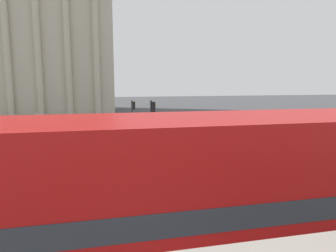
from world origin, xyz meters
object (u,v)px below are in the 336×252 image
(traffic_light_near, at_px, (79,145))
(double_decker_bus, at_px, (218,203))
(pedestrian_blue, at_px, (88,124))
(pedestrian_olive, at_px, (37,120))
(plaza_building_left, at_px, (33,32))
(pedestrian_yellow, at_px, (49,129))
(traffic_light_mid, at_px, (152,120))
(traffic_light_far, at_px, (133,113))
(car_white, at_px, (206,125))

(traffic_light_near, bearing_deg, double_decker_bus, -64.63)
(pedestrian_blue, height_order, pedestrian_olive, pedestrian_blue)
(double_decker_bus, height_order, plaza_building_left, plaza_building_left)
(pedestrian_olive, relative_size, pedestrian_yellow, 0.95)
(pedestrian_olive, bearing_deg, pedestrian_yellow, 117.48)
(double_decker_bus, bearing_deg, pedestrian_blue, 100.43)
(double_decker_bus, distance_m, plaza_building_left, 49.71)
(traffic_light_mid, relative_size, traffic_light_far, 1.12)
(car_white, xyz_separation_m, pedestrian_yellow, (-14.53, -1.37, 0.34))
(car_white, bearing_deg, traffic_light_near, 55.18)
(plaza_building_left, distance_m, pedestrian_blue, 27.65)
(traffic_light_mid, bearing_deg, plaza_building_left, 112.22)
(car_white, bearing_deg, double_decker_bus, 72.43)
(traffic_light_mid, bearing_deg, car_white, 50.84)
(traffic_light_near, distance_m, car_white, 18.87)
(traffic_light_near, xyz_separation_m, car_white, (11.16, 15.13, -1.62))
(plaza_building_left, height_order, car_white, plaza_building_left)
(traffic_light_mid, bearing_deg, pedestrian_yellow, 137.47)
(traffic_light_far, bearing_deg, double_decker_bus, -90.94)
(double_decker_bus, bearing_deg, car_white, 72.24)
(double_decker_bus, height_order, pedestrian_blue, double_decker_bus)
(traffic_light_mid, bearing_deg, pedestrian_olive, 125.63)
(double_decker_bus, relative_size, traffic_light_far, 3.05)
(traffic_light_near, height_order, pedestrian_olive, traffic_light_near)
(double_decker_bus, relative_size, traffic_light_mid, 2.71)
(traffic_light_far, bearing_deg, plaza_building_left, 116.41)
(traffic_light_near, relative_size, pedestrian_yellow, 1.97)
(double_decker_bus, bearing_deg, traffic_light_mid, 87.70)
(pedestrian_blue, bearing_deg, pedestrian_olive, -166.93)
(traffic_light_mid, distance_m, traffic_light_far, 7.02)
(plaza_building_left, bearing_deg, double_decker_bus, -74.98)
(traffic_light_near, bearing_deg, pedestrian_blue, 91.15)
(traffic_light_near, distance_m, traffic_light_far, 14.21)
(car_white, relative_size, pedestrian_olive, 2.47)
(double_decker_bus, relative_size, car_white, 2.43)
(pedestrian_yellow, bearing_deg, traffic_light_far, 173.03)
(double_decker_bus, height_order, pedestrian_yellow, double_decker_bus)
(traffic_light_far, relative_size, car_white, 0.80)
(pedestrian_yellow, bearing_deg, pedestrian_olive, -78.29)
(traffic_light_near, distance_m, pedestrian_yellow, 14.22)
(plaza_building_left, xyz_separation_m, car_white, (20.35, -24.62, -12.10))
(pedestrian_olive, bearing_deg, car_white, 171.31)
(pedestrian_blue, bearing_deg, pedestrian_yellow, -87.92)
(car_white, bearing_deg, pedestrian_blue, -4.46)
(plaza_building_left, distance_m, traffic_light_far, 30.96)
(traffic_light_mid, height_order, car_white, traffic_light_mid)
(pedestrian_olive, bearing_deg, double_decker_bus, 117.24)
(plaza_building_left, height_order, traffic_light_far, plaza_building_left)
(plaza_building_left, xyz_separation_m, pedestrian_blue, (8.86, -23.40, -11.77))
(traffic_light_mid, xyz_separation_m, pedestrian_yellow, (-7.68, 7.04, -1.42))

